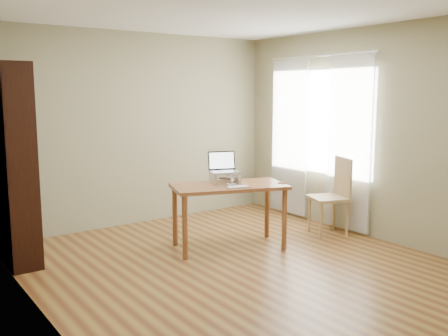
{
  "coord_description": "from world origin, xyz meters",
  "views": [
    {
      "loc": [
        -3.05,
        -3.95,
        1.81
      ],
      "look_at": [
        0.2,
        0.58,
        0.95
      ],
      "focal_mm": 40.0,
      "sensor_mm": 36.0,
      "label": 1
    }
  ],
  "objects_px": {
    "laptop": "(222,167)",
    "keyboard": "(238,187)",
    "cat": "(224,178)",
    "desk": "(229,194)",
    "chair": "(333,192)",
    "bookshelf": "(13,165)"
  },
  "relations": [
    {
      "from": "desk",
      "to": "laptop",
      "type": "height_order",
      "value": "laptop"
    },
    {
      "from": "chair",
      "to": "bookshelf",
      "type": "bearing_deg",
      "value": -178.23
    },
    {
      "from": "cat",
      "to": "chair",
      "type": "relative_size",
      "value": 0.49
    },
    {
      "from": "laptop",
      "to": "bookshelf",
      "type": "bearing_deg",
      "value": 177.38
    },
    {
      "from": "bookshelf",
      "to": "cat",
      "type": "bearing_deg",
      "value": -21.59
    },
    {
      "from": "desk",
      "to": "keyboard",
      "type": "distance_m",
      "value": 0.25
    },
    {
      "from": "desk",
      "to": "keyboard",
      "type": "bearing_deg",
      "value": -81.43
    },
    {
      "from": "bookshelf",
      "to": "cat",
      "type": "xyz_separation_m",
      "value": [
        2.12,
        -0.84,
        -0.23
      ]
    },
    {
      "from": "desk",
      "to": "chair",
      "type": "height_order",
      "value": "chair"
    },
    {
      "from": "laptop",
      "to": "cat",
      "type": "relative_size",
      "value": 0.79
    },
    {
      "from": "cat",
      "to": "desk",
      "type": "bearing_deg",
      "value": -80.43
    },
    {
      "from": "laptop",
      "to": "chair",
      "type": "distance_m",
      "value": 1.55
    },
    {
      "from": "laptop",
      "to": "keyboard",
      "type": "bearing_deg",
      "value": -77.68
    },
    {
      "from": "laptop",
      "to": "desk",
      "type": "bearing_deg",
      "value": -71.61
    },
    {
      "from": "bookshelf",
      "to": "cat",
      "type": "height_order",
      "value": "bookshelf"
    },
    {
      "from": "keyboard",
      "to": "cat",
      "type": "bearing_deg",
      "value": 97.93
    },
    {
      "from": "laptop",
      "to": "chair",
      "type": "bearing_deg",
      "value": 2.27
    },
    {
      "from": "bookshelf",
      "to": "desk",
      "type": "distance_m",
      "value": 2.36
    },
    {
      "from": "laptop",
      "to": "keyboard",
      "type": "distance_m",
      "value": 0.4
    },
    {
      "from": "keyboard",
      "to": "cat",
      "type": "relative_size",
      "value": 0.58
    },
    {
      "from": "laptop",
      "to": "keyboard",
      "type": "xyz_separation_m",
      "value": [
        -0.04,
        -0.36,
        -0.18
      ]
    },
    {
      "from": "bookshelf",
      "to": "chair",
      "type": "height_order",
      "value": "bookshelf"
    }
  ]
}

